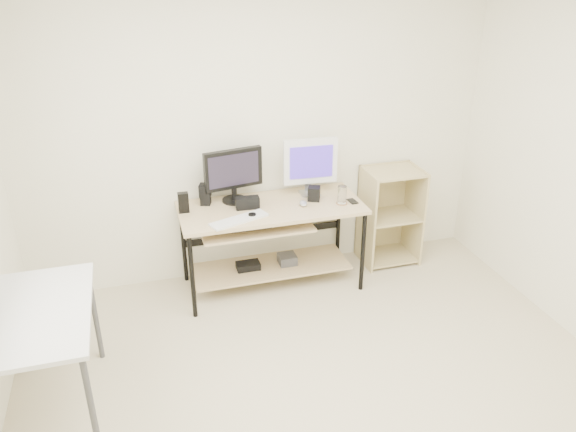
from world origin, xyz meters
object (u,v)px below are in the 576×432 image
at_px(black_monitor, 233,172).
at_px(audio_controller, 183,203).
at_px(desk, 268,229).
at_px(shelf_unit, 388,214).
at_px(white_imac, 310,163).
at_px(side_table, 39,323).

height_order(black_monitor, audio_controller, black_monitor).
relative_size(desk, shelf_unit, 1.67).
distance_m(desk, white_imac, 0.66).
height_order(white_imac, audio_controller, white_imac).
xyz_separation_m(shelf_unit, audio_controller, (-1.85, -0.09, 0.38)).
bearing_deg(audio_controller, side_table, -130.46).
distance_m(desk, shelf_unit, 1.19).
relative_size(desk, audio_controller, 8.99).
distance_m(black_monitor, white_imac, 0.65).
relative_size(shelf_unit, black_monitor, 1.83).
xyz_separation_m(side_table, black_monitor, (1.41, 1.23, 0.34)).
xyz_separation_m(side_table, shelf_unit, (2.83, 1.22, -0.22)).
height_order(desk, audio_controller, audio_controller).
height_order(desk, side_table, same).
bearing_deg(shelf_unit, audio_controller, -177.34).
distance_m(shelf_unit, white_imac, 0.97).
bearing_deg(audio_controller, black_monitor, 13.43).
distance_m(shelf_unit, audio_controller, 1.89).
distance_m(desk, side_table, 1.97).
bearing_deg(shelf_unit, side_table, -156.67).
bearing_deg(desk, shelf_unit, 7.77).
bearing_deg(black_monitor, white_imac, -12.92).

